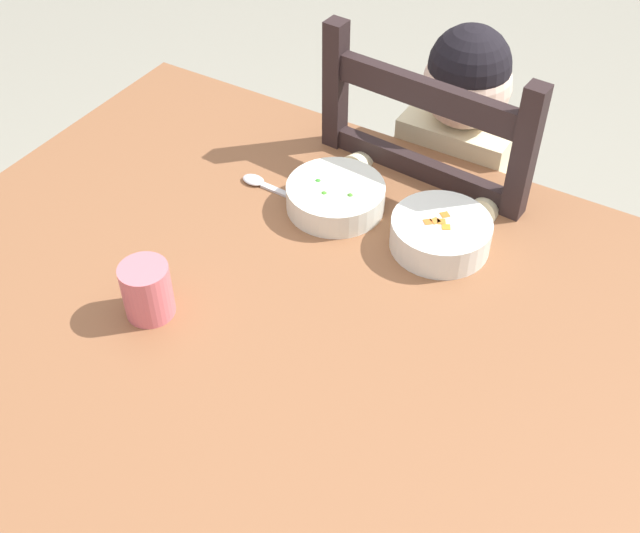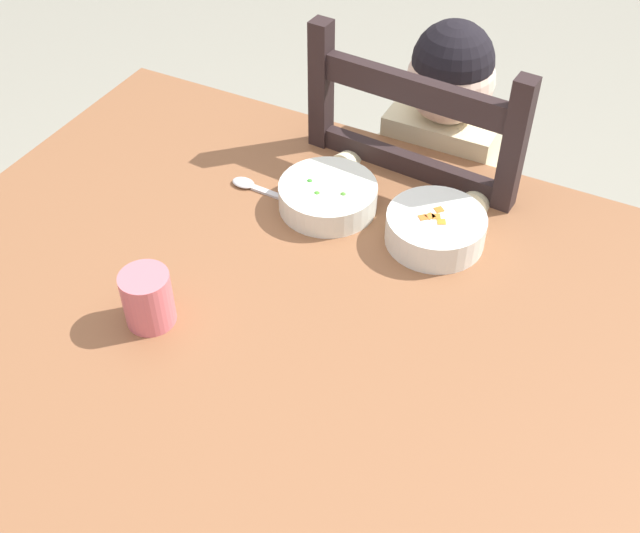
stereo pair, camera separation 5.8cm
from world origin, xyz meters
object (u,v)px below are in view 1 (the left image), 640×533
at_px(bowl_of_peas, 336,196).
at_px(drinking_cup, 147,290).
at_px(child_figure, 449,180).
at_px(bowl_of_carrots, 441,233).
at_px(dining_chair, 439,240).
at_px(dining_table, 284,355).
at_px(spoon, 262,184).

distance_m(bowl_of_peas, drinking_cup, 0.39).
relative_size(bowl_of_peas, drinking_cup, 1.91).
relative_size(child_figure, bowl_of_carrots, 5.64).
relative_size(dining_chair, bowl_of_peas, 5.55).
distance_m(dining_table, bowl_of_carrots, 0.33).
bearing_deg(bowl_of_carrots, spoon, -177.59).
relative_size(dining_table, bowl_of_carrots, 7.80).
bearing_deg(child_figure, spoon, -128.89).
xyz_separation_m(child_figure, spoon, (-0.25, -0.31, 0.09)).
bearing_deg(child_figure, drinking_cup, -108.37).
bearing_deg(dining_chair, dining_table, -93.36).
xyz_separation_m(dining_chair, spoon, (-0.24, -0.31, 0.26)).
bearing_deg(bowl_of_carrots, drinking_cup, -131.08).
height_order(bowl_of_carrots, spoon, bowl_of_carrots).
bearing_deg(spoon, dining_chair, 51.88).
bearing_deg(spoon, bowl_of_peas, 5.70).
bearing_deg(bowl_of_carrots, child_figure, 109.04).
height_order(dining_table, bowl_of_carrots, bowl_of_carrots).
height_order(dining_chair, spoon, dining_chair).
xyz_separation_m(child_figure, drinking_cup, (-0.22, -0.66, 0.14)).
xyz_separation_m(dining_chair, bowl_of_carrots, (0.11, -0.30, 0.29)).
height_order(child_figure, bowl_of_carrots, child_figure).
height_order(bowl_of_peas, drinking_cup, drinking_cup).
xyz_separation_m(bowl_of_carrots, drinking_cup, (-0.32, -0.37, 0.02)).
height_order(child_figure, spoon, child_figure).
distance_m(spoon, drinking_cup, 0.36).
bearing_deg(dining_table, bowl_of_peas, 103.05).
height_order(dining_table, bowl_of_peas, bowl_of_peas).
height_order(dining_table, spoon, spoon).
relative_size(bowl_of_carrots, drinking_cup, 1.84).
bearing_deg(child_figure, dining_chair, 139.05).
bearing_deg(dining_table, dining_chair, 86.64).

